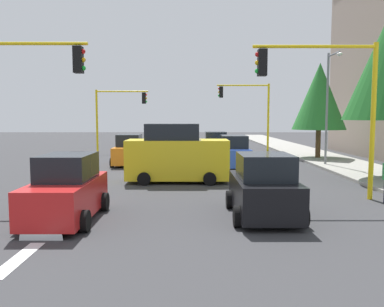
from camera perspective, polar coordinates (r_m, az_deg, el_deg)
The scene contains 15 objects.
ground_plane at distance 20.89m, azimuth -2.20°, elevation -3.22°, with size 120.00×120.00×0.00m, color #353538.
sidewalk_kerb at distance 27.59m, azimuth 20.56°, elevation -1.32°, with size 80.00×4.00×0.15m, color gray.
lane_arrow_near at distance 10.34m, azimuth -21.99°, elevation -12.43°, with size 2.40×1.10×1.10m.
traffic_signal_near_left at distance 15.49m, azimuth 18.76°, elevation 8.74°, with size 0.36×4.59×5.79m.
traffic_signal_far_right at distance 35.24m, azimuth -10.68°, elevation 6.47°, with size 0.36×4.59×5.45m.
traffic_signal_far_left at distance 35.02m, azimuth 8.14°, elevation 7.08°, with size 0.36×4.59×5.98m.
traffic_signal_near_right at distance 16.06m, azimuth -24.27°, elevation 8.66°, with size 0.36×4.59×5.90m.
street_lamp_curbside at distance 25.71m, azimuth 19.24°, elevation 7.81°, with size 2.15×0.28×7.00m.
tree_roadside_mid at distance 30.13m, azimuth 17.92°, elevation 7.84°, with size 3.82×3.82×6.96m.
delivery_van_yellow at distance 18.74m, azimuth -2.22°, elevation -0.24°, with size 2.22×4.80×2.77m.
car_blue at distance 24.44m, azimuth 6.01°, elevation 0.12°, with size 4.14×2.04×1.98m.
car_white at distance 30.38m, azimuth 3.38°, elevation 1.15°, with size 4.20×2.07×1.98m.
car_orange at distance 25.68m, azimuth -9.06°, elevation 0.32°, with size 3.67×1.96×1.98m.
car_red at distance 12.43m, azimuth -17.64°, elevation -5.11°, with size 3.94×1.94×1.98m.
car_black at distance 12.39m, azimuth 10.30°, elevation -4.98°, with size 3.71×2.08×1.98m.
Camera 1 is at (20.64, 0.77, 3.09)m, focal length 36.94 mm.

